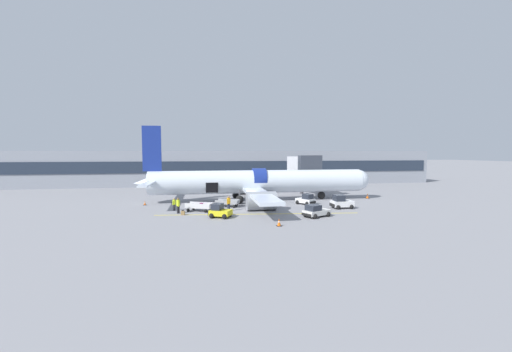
{
  "coord_description": "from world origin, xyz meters",
  "views": [
    {
      "loc": [
        -5.64,
        -39.34,
        7.1
      ],
      "look_at": [
        1.49,
        3.21,
        3.91
      ],
      "focal_mm": 22.0,
      "sensor_mm": 36.0,
      "label": 1
    }
  ],
  "objects_px": {
    "baggage_tug_spare": "(306,200)",
    "ground_crew_driver": "(178,205)",
    "baggage_tug_rear": "(316,211)",
    "baggage_tug_mid": "(220,211)",
    "baggage_cart_loading": "(200,207)",
    "ground_crew_loader_a": "(174,204)",
    "baggage_cart_queued": "(228,203)",
    "ground_crew_loader_b": "(229,203)",
    "airplane": "(256,183)",
    "baggage_tug_lead": "(341,203)",
    "suitcase_on_tarmac_spare": "(183,213)"
  },
  "relations": [
    {
      "from": "baggage_tug_lead",
      "to": "baggage_tug_spare",
      "type": "bearing_deg",
      "value": 134.46
    },
    {
      "from": "baggage_tug_rear",
      "to": "baggage_tug_mid",
      "type": "bearing_deg",
      "value": 171.69
    },
    {
      "from": "ground_crew_loader_b",
      "to": "suitcase_on_tarmac_spare",
      "type": "height_order",
      "value": "ground_crew_loader_b"
    },
    {
      "from": "ground_crew_loader_a",
      "to": "ground_crew_loader_b",
      "type": "height_order",
      "value": "ground_crew_loader_b"
    },
    {
      "from": "ground_crew_loader_a",
      "to": "ground_crew_driver",
      "type": "xyz_separation_m",
      "value": [
        0.63,
        -1.93,
        0.15
      ]
    },
    {
      "from": "baggage_tug_mid",
      "to": "ground_crew_driver",
      "type": "relative_size",
      "value": 1.51
    },
    {
      "from": "baggage_tug_spare",
      "to": "ground_crew_driver",
      "type": "xyz_separation_m",
      "value": [
        -16.87,
        -3.64,
        0.35
      ]
    },
    {
      "from": "airplane",
      "to": "ground_crew_driver",
      "type": "bearing_deg",
      "value": -142.67
    },
    {
      "from": "baggage_cart_loading",
      "to": "ground_crew_loader_a",
      "type": "distance_m",
      "value": 3.28
    },
    {
      "from": "baggage_cart_queued",
      "to": "ground_crew_loader_b",
      "type": "relative_size",
      "value": 2.13
    },
    {
      "from": "ground_crew_loader_b",
      "to": "ground_crew_driver",
      "type": "height_order",
      "value": "ground_crew_loader_b"
    },
    {
      "from": "baggage_tug_rear",
      "to": "ground_crew_loader_a",
      "type": "relative_size",
      "value": 2.25
    },
    {
      "from": "baggage_tug_spare",
      "to": "suitcase_on_tarmac_spare",
      "type": "xyz_separation_m",
      "value": [
        -16.26,
        -4.78,
        -0.38
      ]
    },
    {
      "from": "baggage_cart_queued",
      "to": "baggage_tug_mid",
      "type": "bearing_deg",
      "value": -102.14
    },
    {
      "from": "baggage_tug_spare",
      "to": "ground_crew_loader_b",
      "type": "bearing_deg",
      "value": -164.17
    },
    {
      "from": "baggage_tug_spare",
      "to": "ground_crew_loader_a",
      "type": "distance_m",
      "value": 17.59
    },
    {
      "from": "baggage_cart_loading",
      "to": "baggage_tug_lead",
      "type": "bearing_deg",
      "value": -3.05
    },
    {
      "from": "baggage_tug_spare",
      "to": "ground_crew_driver",
      "type": "height_order",
      "value": "ground_crew_driver"
    },
    {
      "from": "suitcase_on_tarmac_spare",
      "to": "baggage_tug_mid",
      "type": "bearing_deg",
      "value": -24.94
    },
    {
      "from": "baggage_tug_rear",
      "to": "baggage_tug_spare",
      "type": "xyz_separation_m",
      "value": [
        1.63,
        8.22,
        0.01
      ]
    },
    {
      "from": "baggage_tug_lead",
      "to": "baggage_tug_rear",
      "type": "bearing_deg",
      "value": -138.0
    },
    {
      "from": "baggage_tug_mid",
      "to": "baggage_cart_queued",
      "type": "xyz_separation_m",
      "value": [
        1.42,
        6.59,
        -0.17
      ]
    },
    {
      "from": "airplane",
      "to": "baggage_tug_lead",
      "type": "xyz_separation_m",
      "value": [
        9.84,
        -8.0,
        -1.98
      ]
    },
    {
      "from": "baggage_tug_mid",
      "to": "baggage_tug_rear",
      "type": "xyz_separation_m",
      "value": [
        10.53,
        -1.54,
        -0.03
      ]
    },
    {
      "from": "airplane",
      "to": "baggage_cart_queued",
      "type": "relative_size",
      "value": 8.93
    },
    {
      "from": "baggage_cart_loading",
      "to": "ground_crew_loader_a",
      "type": "xyz_separation_m",
      "value": [
        -3.13,
        0.93,
        0.32
      ]
    },
    {
      "from": "baggage_cart_loading",
      "to": "ground_crew_loader_b",
      "type": "bearing_deg",
      "value": -7.41
    },
    {
      "from": "baggage_cart_queued",
      "to": "ground_crew_loader_b",
      "type": "bearing_deg",
      "value": -92.96
    },
    {
      "from": "airplane",
      "to": "ground_crew_loader_b",
      "type": "distance_m",
      "value": 8.95
    },
    {
      "from": "baggage_cart_queued",
      "to": "ground_crew_loader_a",
      "type": "bearing_deg",
      "value": -166.56
    },
    {
      "from": "baggage_tug_mid",
      "to": "ground_crew_loader_b",
      "type": "relative_size",
      "value": 1.51
    },
    {
      "from": "airplane",
      "to": "baggage_tug_spare",
      "type": "bearing_deg",
      "value": -34.9
    },
    {
      "from": "baggage_tug_rear",
      "to": "ground_crew_loader_b",
      "type": "distance_m",
      "value": 10.6
    },
    {
      "from": "baggage_tug_lead",
      "to": "ground_crew_loader_b",
      "type": "distance_m",
      "value": 14.42
    },
    {
      "from": "baggage_tug_rear",
      "to": "baggage_cart_loading",
      "type": "height_order",
      "value": "baggage_tug_rear"
    },
    {
      "from": "ground_crew_loader_b",
      "to": "ground_crew_driver",
      "type": "relative_size",
      "value": 1.0
    },
    {
      "from": "baggage_tug_rear",
      "to": "ground_crew_driver",
      "type": "relative_size",
      "value": 1.9
    },
    {
      "from": "baggage_tug_rear",
      "to": "baggage_cart_loading",
      "type": "xyz_separation_m",
      "value": [
        -12.75,
        5.59,
        -0.11
      ]
    },
    {
      "from": "baggage_tug_rear",
      "to": "suitcase_on_tarmac_spare",
      "type": "relative_size",
      "value": 5.87
    },
    {
      "from": "baggage_tug_rear",
      "to": "airplane",
      "type": "bearing_deg",
      "value": 110.38
    },
    {
      "from": "baggage_tug_lead",
      "to": "baggage_tug_spare",
      "type": "distance_m",
      "value": 5.03
    },
    {
      "from": "baggage_tug_lead",
      "to": "suitcase_on_tarmac_spare",
      "type": "xyz_separation_m",
      "value": [
        -19.78,
        -1.19,
        -0.5
      ]
    },
    {
      "from": "baggage_tug_mid",
      "to": "ground_crew_loader_a",
      "type": "bearing_deg",
      "value": 137.04
    },
    {
      "from": "airplane",
      "to": "baggage_tug_rear",
      "type": "relative_size",
      "value": 10.04
    },
    {
      "from": "ground_crew_driver",
      "to": "baggage_tug_spare",
      "type": "bearing_deg",
      "value": 12.16
    },
    {
      "from": "airplane",
      "to": "ground_crew_driver",
      "type": "height_order",
      "value": "airplane"
    },
    {
      "from": "baggage_tug_lead",
      "to": "baggage_tug_mid",
      "type": "height_order",
      "value": "baggage_tug_lead"
    },
    {
      "from": "baggage_tug_lead",
      "to": "suitcase_on_tarmac_spare",
      "type": "bearing_deg",
      "value": -176.56
    },
    {
      "from": "suitcase_on_tarmac_spare",
      "to": "ground_crew_loader_b",
      "type": "bearing_deg",
      "value": 17.47
    },
    {
      "from": "airplane",
      "to": "ground_crew_driver",
      "type": "xyz_separation_m",
      "value": [
        -10.55,
        -8.05,
        -1.75
      ]
    }
  ]
}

